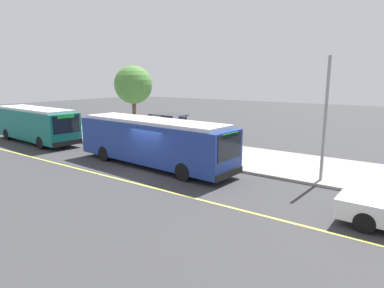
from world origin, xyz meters
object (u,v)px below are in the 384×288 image
object	(u,v)px
route_sign_post	(176,131)
waiting_bench	(173,139)
transit_bus_main	(153,141)
pedestrian_commuter	(178,139)
transit_bus_second	(35,124)

from	to	relation	value
route_sign_post	waiting_bench	bearing A→B (deg)	131.98
transit_bus_main	route_sign_post	xyz separation A→B (m)	(0.02, 2.31, 0.34)
waiting_bench	pedestrian_commuter	size ratio (longest dim) A/B	0.95
waiting_bench	route_sign_post	size ratio (longest dim) A/B	0.57
transit_bus_main	waiting_bench	bearing A→B (deg)	117.25
transit_bus_second	pedestrian_commuter	xyz separation A→B (m)	(12.70, 3.63, -0.50)
route_sign_post	pedestrian_commuter	distance (m)	1.80
transit_bus_second	waiting_bench	distance (m)	12.04
transit_bus_second	pedestrian_commuter	size ratio (longest dim) A/B	6.06
waiting_bench	route_sign_post	world-z (taller)	route_sign_post
transit_bus_main	pedestrian_commuter	size ratio (longest dim) A/B	6.86
waiting_bench	pedestrian_commuter	bearing A→B (deg)	-41.90
transit_bus_main	transit_bus_second	size ratio (longest dim) A/B	1.13
pedestrian_commuter	waiting_bench	bearing A→B (deg)	138.10
route_sign_post	pedestrian_commuter	size ratio (longest dim) A/B	1.66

